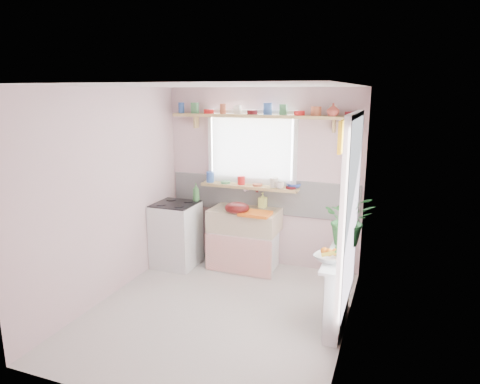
% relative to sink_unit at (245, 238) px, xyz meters
% --- Properties ---
extents(room, '(3.20, 3.20, 3.20)m').
position_rel_sink_unit_xyz_m(room, '(0.81, -0.43, 0.94)').
color(room, beige).
rests_on(room, ground).
extents(sink_unit, '(0.95, 0.65, 1.11)m').
position_rel_sink_unit_xyz_m(sink_unit, '(0.00, 0.00, 0.00)').
color(sink_unit, white).
rests_on(sink_unit, ground).
extents(cooker, '(0.58, 0.58, 0.93)m').
position_rel_sink_unit_xyz_m(cooker, '(-0.95, -0.24, 0.03)').
color(cooker, white).
rests_on(cooker, ground).
extents(radiator_ledge, '(0.22, 0.95, 0.78)m').
position_rel_sink_unit_xyz_m(radiator_ledge, '(1.45, -1.09, -0.03)').
color(radiator_ledge, white).
rests_on(radiator_ledge, ground).
extents(windowsill, '(1.40, 0.22, 0.04)m').
position_rel_sink_unit_xyz_m(windowsill, '(-0.00, 0.19, 0.71)').
color(windowsill, tan).
rests_on(windowsill, room).
extents(pine_shelf, '(2.52, 0.24, 0.04)m').
position_rel_sink_unit_xyz_m(pine_shelf, '(0.15, 0.18, 1.69)').
color(pine_shelf, tan).
rests_on(pine_shelf, room).
extents(shelf_crockery, '(2.47, 0.11, 0.12)m').
position_rel_sink_unit_xyz_m(shelf_crockery, '(0.11, 0.18, 1.76)').
color(shelf_crockery, '#3359A5').
rests_on(shelf_crockery, pine_shelf).
extents(sill_crockery, '(1.35, 0.11, 0.12)m').
position_rel_sink_unit_xyz_m(sill_crockery, '(-0.05, 0.19, 0.78)').
color(sill_crockery, '#3359A5').
rests_on(sill_crockery, windowsill).
extents(dish_tray, '(0.40, 0.31, 0.04)m').
position_rel_sink_unit_xyz_m(dish_tray, '(0.22, -0.19, 0.44)').
color(dish_tray, orange).
rests_on(dish_tray, sink_unit).
extents(colander, '(0.33, 0.33, 0.15)m').
position_rel_sink_unit_xyz_m(colander, '(-0.04, -0.19, 0.49)').
color(colander, '#500D0D').
rests_on(colander, sink_unit).
extents(jade_plant, '(0.59, 0.53, 0.59)m').
position_rel_sink_unit_xyz_m(jade_plant, '(1.48, -0.69, 0.64)').
color(jade_plant, '#27612A').
rests_on(jade_plant, radiator_ledge).
extents(fruit_bowl, '(0.36, 0.36, 0.07)m').
position_rel_sink_unit_xyz_m(fruit_bowl, '(1.36, -1.25, 0.38)').
color(fruit_bowl, silver).
rests_on(fruit_bowl, radiator_ledge).
extents(herb_pot, '(0.13, 0.10, 0.23)m').
position_rel_sink_unit_xyz_m(herb_pot, '(1.48, -1.36, 0.46)').
color(herb_pot, '#2B6C2D').
rests_on(herb_pot, radiator_ledge).
extents(soap_bottle_sink, '(0.11, 0.11, 0.22)m').
position_rel_sink_unit_xyz_m(soap_bottle_sink, '(0.19, 0.21, 0.53)').
color(soap_bottle_sink, '#F1F86E').
rests_on(soap_bottle_sink, sink_unit).
extents(sill_cup, '(0.14, 0.14, 0.09)m').
position_rel_sink_unit_xyz_m(sill_cup, '(0.46, 0.13, 0.77)').
color(sill_cup, silver).
rests_on(sill_cup, windowsill).
extents(sill_bowl, '(0.26, 0.26, 0.06)m').
position_rel_sink_unit_xyz_m(sill_bowl, '(0.62, 0.25, 0.76)').
color(sill_bowl, '#3655B1').
rests_on(sill_bowl, windowsill).
extents(shelf_vase, '(0.19, 0.19, 0.16)m').
position_rel_sink_unit_xyz_m(shelf_vase, '(1.12, 0.12, 1.79)').
color(shelf_vase, '#A54033').
rests_on(shelf_vase, pine_shelf).
extents(cooker_bottle, '(0.13, 0.13, 0.26)m').
position_rel_sink_unit_xyz_m(cooker_bottle, '(-0.73, -0.02, 0.61)').
color(cooker_bottle, '#3B773D').
rests_on(cooker_bottle, cooker).
extents(fruit, '(0.20, 0.14, 0.10)m').
position_rel_sink_unit_xyz_m(fruit, '(1.37, -1.24, 0.44)').
color(fruit, orange).
rests_on(fruit, fruit_bowl).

